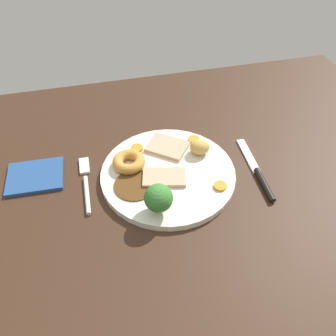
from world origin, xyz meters
The scene contains 14 objects.
dining_table centered at (0.00, 0.00, 1.80)cm, with size 120.00×84.00×3.60cm, color #382316.
dinner_plate centered at (1.20, 2.71, 4.30)cm, with size 27.02×27.02×1.40cm, color silver.
gravy_pool centered at (-5.88, 0.50, 5.15)cm, with size 8.13×8.13×0.30cm, color #563819.
meat_slice_main centered at (2.71, 9.63, 5.40)cm, with size 8.13×6.18×0.80cm, color tan.
meat_slice_under centered at (0.37, 0.93, 5.40)cm, with size 8.37×4.88×0.80cm, color tan.
yorkshire_pudding centered at (-6.07, 6.24, 6.07)cm, with size 6.62×6.62×2.14cm, color #C68938.
roast_potato_left centered at (8.97, 6.61, 6.57)cm, with size 4.14×3.49×3.13cm, color tan.
carrot_coin_front centered at (9.04, 10.82, 5.22)cm, with size 2.49×2.49×0.43cm, color orange.
carrot_coin_back centered at (9.92, -3.68, 5.27)cm, with size 2.50×2.50×0.53cm, color orange.
carrot_coin_side centered at (-3.70, 10.69, 5.35)cm, with size 2.52×2.52×0.69cm, color orange.
broccoli_floret centered at (-2.73, -6.52, 8.41)cm, with size 5.13×5.13×6.06cm.
fork centered at (-15.12, 4.63, 3.99)cm, with size 2.04×15.26×0.90cm.
knife centered at (19.10, -1.17, 4.05)cm, with size 2.30×18.55×1.20cm.
folded_napkin centered at (-24.92, 8.65, 4.00)cm, with size 11.00×9.00×0.80cm, color navy.
Camera 1 is at (-10.45, -45.38, 55.12)cm, focal length 37.63 mm.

